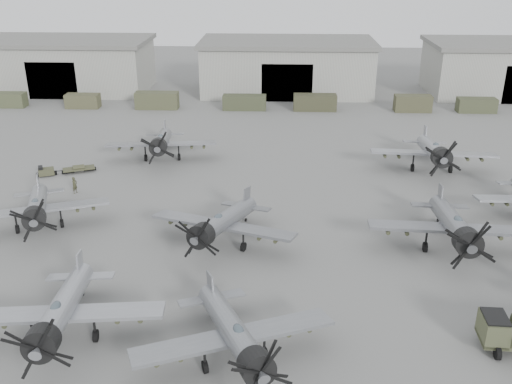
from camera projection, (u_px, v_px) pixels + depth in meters
ground at (292, 291)px, 41.13m from camera, size 220.00×220.00×0.00m
hangar_left at (65, 64)px, 97.75m from camera, size 29.00×14.80×8.70m
hangar_center at (287, 66)px, 96.26m from camera, size 29.00×14.80×8.70m
support_truck_0 at (8, 100)px, 88.27m from camera, size 5.55×2.20×2.23m
support_truck_1 at (83, 101)px, 87.83m from camera, size 5.12×2.20×2.12m
support_truck_2 at (157, 100)px, 87.29m from camera, size 6.54×2.20×2.55m
support_truck_3 at (244, 102)px, 86.83m from camera, size 6.57×2.20×2.21m
support_truck_4 at (315, 102)px, 86.37m from camera, size 6.49×2.20×2.43m
support_truck_5 at (413, 103)px, 85.79m from camera, size 5.48×2.20×2.45m
support_truck_6 at (476, 105)px, 85.49m from camera, size 5.70×2.20×2.11m
aircraft_near_0 at (60, 312)px, 34.87m from camera, size 12.72×11.45×5.06m
aircraft_near_1 at (235, 335)px, 32.94m from camera, size 12.04×10.89×4.89m
aircraft_mid_0 at (37, 207)px, 49.12m from camera, size 12.14×10.96×4.90m
aircraft_mid_1 at (221, 223)px, 46.30m from camera, size 12.27×11.05×4.93m
aircraft_mid_2 at (455, 226)px, 45.29m from camera, size 13.53×12.17×5.40m
aircraft_far_0 at (161, 142)px, 65.38m from camera, size 12.80×11.52×5.09m
aircraft_far_1 at (434, 151)px, 61.97m from camera, size 13.61×12.25×5.43m
tug_trailer at (59, 170)px, 62.18m from camera, size 5.86×3.28×1.18m
ground_crew at (75, 185)px, 57.28m from camera, size 0.62×0.74×1.72m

